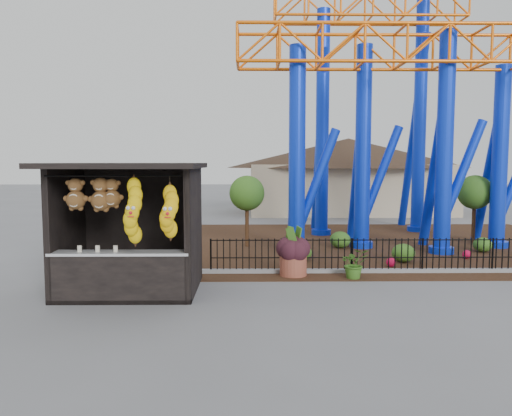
{
  "coord_description": "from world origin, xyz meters",
  "views": [
    {
      "loc": [
        -0.11,
        -10.88,
        3.14
      ],
      "look_at": [
        0.05,
        1.5,
        2.0
      ],
      "focal_mm": 35.0,
      "sensor_mm": 36.0,
      "label": 1
    }
  ],
  "objects_px": {
    "terracotta_planter": "(293,264)",
    "potted_plant": "(354,263)",
    "roller_coaster": "(388,74)",
    "prize_booth": "(129,230)"
  },
  "relations": [
    {
      "from": "prize_booth",
      "to": "potted_plant",
      "type": "distance_m",
      "value": 5.98
    },
    {
      "from": "prize_booth",
      "to": "roller_coaster",
      "type": "distance_m",
      "value": 11.97
    },
    {
      "from": "prize_booth",
      "to": "terracotta_planter",
      "type": "height_order",
      "value": "prize_booth"
    },
    {
      "from": "prize_booth",
      "to": "roller_coaster",
      "type": "xyz_separation_m",
      "value": [
        8.1,
        7.31,
        4.92
      ]
    },
    {
      "from": "potted_plant",
      "to": "terracotta_planter",
      "type": "bearing_deg",
      "value": 163.41
    },
    {
      "from": "roller_coaster",
      "to": "potted_plant",
      "type": "xyz_separation_m",
      "value": [
        -2.39,
        -5.89,
        -6.03
      ]
    },
    {
      "from": "terracotta_planter",
      "to": "potted_plant",
      "type": "bearing_deg",
      "value": -12.58
    },
    {
      "from": "prize_booth",
      "to": "terracotta_planter",
      "type": "bearing_deg",
      "value": 23.6
    },
    {
      "from": "roller_coaster",
      "to": "terracotta_planter",
      "type": "xyz_separation_m",
      "value": [
        -4.02,
        -5.53,
        -6.12
      ]
    },
    {
      "from": "prize_booth",
      "to": "potted_plant",
      "type": "relative_size",
      "value": 4.22
    }
  ]
}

